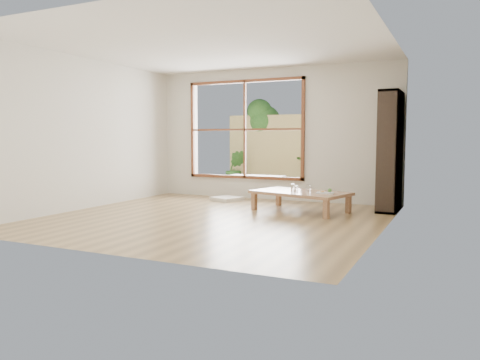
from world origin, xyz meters
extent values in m
plane|color=#A58452|center=(0.00, 0.00, 0.00)|extent=(5.00, 5.00, 0.00)
cube|color=#AC7953|center=(0.99, 1.16, 0.31)|extent=(1.72, 1.24, 0.05)
cube|color=#AC7953|center=(0.23, 0.99, 0.15)|extent=(0.09, 0.09, 0.29)
cube|color=#AC7953|center=(0.41, 1.69, 0.15)|extent=(0.09, 0.09, 0.29)
cube|color=#AC7953|center=(1.58, 0.63, 0.15)|extent=(0.09, 0.09, 0.29)
cube|color=#AC7953|center=(1.76, 1.33, 0.15)|extent=(0.09, 0.09, 0.29)
cube|color=beige|center=(-0.74, 1.88, 0.04)|extent=(0.64, 0.64, 0.07)
cube|color=black|center=(2.32, 1.90, 1.00)|extent=(0.32, 0.90, 2.00)
cylinder|color=silver|center=(0.86, 1.17, 0.40)|extent=(0.06, 0.06, 0.12)
cylinder|color=silver|center=(1.12, 1.24, 0.38)|extent=(0.06, 0.06, 0.09)
cylinder|color=silver|center=(1.09, 1.33, 0.39)|extent=(0.08, 0.08, 0.10)
cylinder|color=silver|center=(0.90, 1.21, 0.38)|extent=(0.07, 0.07, 0.08)
cube|color=white|center=(1.45, 1.03, 0.35)|extent=(0.29, 0.22, 0.02)
sphere|color=#487D32|center=(1.52, 1.07, 0.39)|extent=(0.07, 0.07, 0.07)
cube|color=orange|center=(1.42, 0.99, 0.37)|extent=(0.05, 0.04, 0.02)
cube|color=beige|center=(1.38, 1.06, 0.37)|extent=(0.06, 0.05, 0.02)
cylinder|color=silver|center=(1.48, 0.98, 0.36)|extent=(0.15, 0.03, 0.01)
cube|color=#332D25|center=(-0.60, 3.56, 0.00)|extent=(2.80, 2.00, 0.05)
cube|color=black|center=(-0.65, 3.17, 0.39)|extent=(1.22, 0.36, 0.05)
cube|color=black|center=(-1.22, 3.03, 0.19)|extent=(0.06, 0.06, 0.34)
cube|color=black|center=(-1.22, 3.31, 0.19)|extent=(0.06, 0.06, 0.34)
cube|color=black|center=(-0.08, 3.02, 0.19)|extent=(0.06, 0.06, 0.34)
cube|color=black|center=(-0.08, 3.30, 0.19)|extent=(0.06, 0.06, 0.34)
cube|color=#D6BA6D|center=(-0.60, 4.56, 0.90)|extent=(2.80, 0.06, 1.80)
imported|color=#366625|center=(0.41, 4.21, 0.53)|extent=(1.09, 1.01, 1.00)
imported|color=#366625|center=(-1.63, 4.09, 0.47)|extent=(0.60, 0.54, 0.90)
cylinder|color=#4C3D2D|center=(-1.30, 4.86, 0.80)|extent=(0.14, 0.14, 1.60)
sphere|color=#366625|center=(-1.18, 4.86, 1.65)|extent=(0.84, 0.84, 0.84)
sphere|color=#366625|center=(-1.45, 4.94, 1.45)|extent=(0.70, 0.70, 0.70)
sphere|color=#366625|center=(-1.27, 4.76, 1.90)|extent=(0.64, 0.64, 0.64)
camera|label=1|loc=(3.39, -6.27, 1.21)|focal=35.00mm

